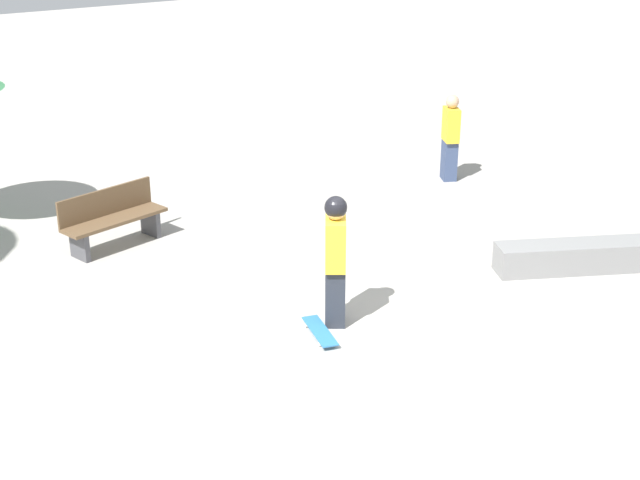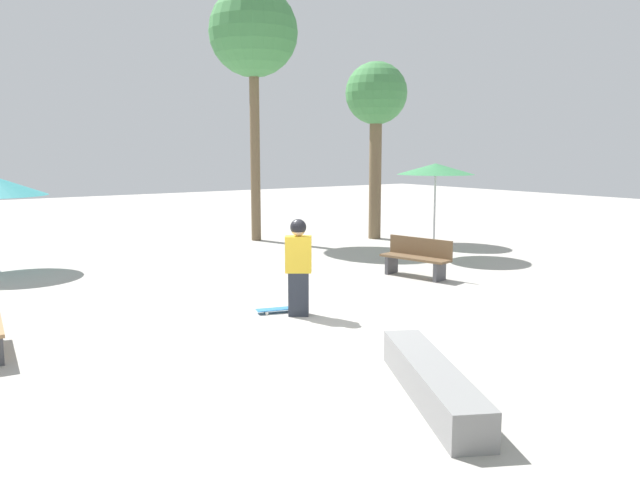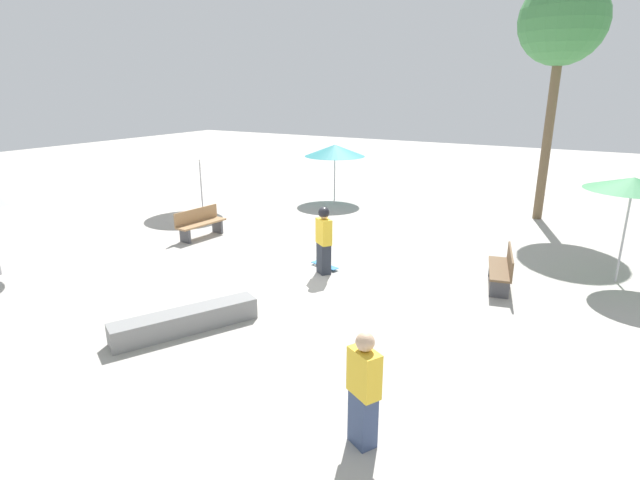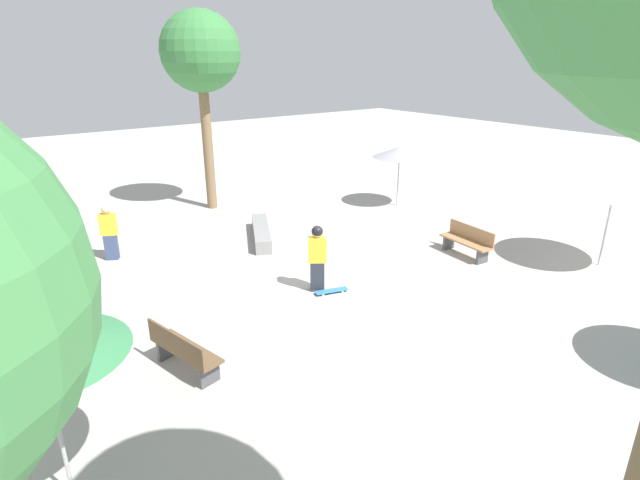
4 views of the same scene
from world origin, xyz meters
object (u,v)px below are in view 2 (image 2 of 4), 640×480
at_px(skateboard, 280,309).
at_px(skater_main, 298,264).
at_px(palm_tree_left, 253,35).
at_px(concrete_ledge, 432,382).
at_px(shade_umbrella_green, 436,169).
at_px(bench_far, 417,258).
at_px(palm_tree_center_left, 376,100).

bearing_deg(skateboard, skater_main, 132.13).
bearing_deg(palm_tree_left, concrete_ledge, 159.69).
height_order(concrete_ledge, shade_umbrella_green, shade_umbrella_green).
distance_m(skater_main, concrete_ledge, 3.96).
xyz_separation_m(bench_far, palm_tree_left, (6.92, 0.15, 5.68)).
bearing_deg(skateboard, palm_tree_center_left, -123.70).
xyz_separation_m(concrete_ledge, shade_umbrella_green, (6.75, -6.80, 2.07)).
xyz_separation_m(skater_main, palm_tree_center_left, (6.37, -6.96, 3.39)).
distance_m(concrete_ledge, palm_tree_left, 14.07).
xyz_separation_m(skater_main, palm_tree_left, (8.14, -3.71, 5.23)).
bearing_deg(skater_main, shade_umbrella_green, -118.86).
distance_m(skater_main, skateboard, 0.90).
distance_m(skateboard, concrete_ledge, 4.22).
distance_m(skater_main, bench_far, 4.07).
distance_m(skater_main, shade_umbrella_green, 6.89).
bearing_deg(concrete_ledge, skateboard, -7.53).
relative_size(shade_umbrella_green, palm_tree_center_left, 0.45).
relative_size(concrete_ledge, palm_tree_center_left, 0.48).
bearing_deg(shade_umbrella_green, skateboard, 112.38).
bearing_deg(palm_tree_left, skater_main, 155.47).
distance_m(bench_far, palm_tree_center_left, 7.14).
height_order(skater_main, palm_tree_left, palm_tree_left).
bearing_deg(skater_main, palm_tree_left, -78.99).
xyz_separation_m(bench_far, shade_umbrella_green, (1.69, -2.22, 1.84)).
height_order(skater_main, skateboard, skater_main).
distance_m(concrete_ledge, palm_tree_center_left, 13.41).
xyz_separation_m(bench_far, palm_tree_center_left, (5.15, -3.10, 3.85)).
relative_size(skater_main, palm_tree_left, 0.22).
bearing_deg(palm_tree_left, skateboard, 153.54).
xyz_separation_m(concrete_ledge, palm_tree_center_left, (10.21, -7.68, 4.07)).
height_order(palm_tree_center_left, palm_tree_left, palm_tree_left).
xyz_separation_m(skateboard, concrete_ledge, (-4.18, 0.55, 0.14)).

